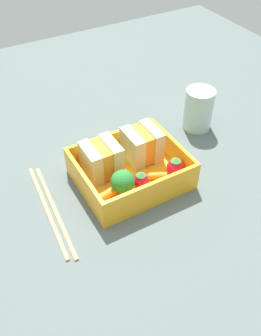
# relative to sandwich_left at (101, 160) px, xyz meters

# --- Properties ---
(ground_plane) EXTENTS (1.20, 1.20, 0.02)m
(ground_plane) POSITION_rel_sandwich_left_xyz_m (0.04, -0.03, -0.05)
(ground_plane) COLOR #515D5C
(bento_tray) EXTENTS (0.17, 0.14, 0.01)m
(bento_tray) POSITION_rel_sandwich_left_xyz_m (0.04, -0.03, -0.03)
(bento_tray) COLOR #F3A320
(bento_tray) RESTS_ON ground_plane
(bento_rim) EXTENTS (0.17, 0.14, 0.04)m
(bento_rim) POSITION_rel_sandwich_left_xyz_m (0.04, -0.03, -0.01)
(bento_rim) COLOR #F3A320
(bento_rim) RESTS_ON bento_tray
(sandwich_left) EXTENTS (0.06, 0.06, 0.06)m
(sandwich_left) POSITION_rel_sandwich_left_xyz_m (0.00, 0.00, 0.00)
(sandwich_left) COLOR #D4BF7B
(sandwich_left) RESTS_ON bento_tray
(sandwich_center_left) EXTENTS (0.06, 0.06, 0.06)m
(sandwich_center_left) POSITION_rel_sandwich_left_xyz_m (0.08, 0.00, 0.00)
(sandwich_center_left) COLOR #D2C687
(sandwich_center_left) RESTS_ON bento_tray
(carrot_stick_far_left) EXTENTS (0.04, 0.02, 0.01)m
(carrot_stick_far_left) POSITION_rel_sandwich_left_xyz_m (-0.02, -0.06, -0.02)
(carrot_stick_far_left) COLOR orange
(carrot_stick_far_left) RESTS_ON bento_tray
(broccoli_floret) EXTENTS (0.04, 0.04, 0.04)m
(broccoli_floret) POSITION_rel_sandwich_left_xyz_m (0.01, -0.06, -0.00)
(broccoli_floret) COLOR #96C05B
(broccoli_floret) RESTS_ON bento_tray
(strawberry_far_left) EXTENTS (0.03, 0.03, 0.03)m
(strawberry_far_left) POSITION_rel_sandwich_left_xyz_m (0.04, -0.06, -0.01)
(strawberry_far_left) COLOR red
(strawberry_far_left) RESTS_ON bento_tray
(carrot_stick_left) EXTENTS (0.04, 0.03, 0.01)m
(carrot_stick_left) POSITION_rel_sandwich_left_xyz_m (0.07, -0.06, -0.02)
(carrot_stick_left) COLOR orange
(carrot_stick_left) RESTS_ON bento_tray
(strawberry_left) EXTENTS (0.03, 0.03, 0.03)m
(strawberry_left) POSITION_rel_sandwich_left_xyz_m (0.10, -0.06, -0.01)
(strawberry_left) COLOR red
(strawberry_left) RESTS_ON bento_tray
(chopstick_pair) EXTENTS (0.03, 0.20, 0.01)m
(chopstick_pair) POSITION_rel_sandwich_left_xyz_m (-0.10, -0.02, -0.04)
(chopstick_pair) COLOR tan
(chopstick_pair) RESTS_ON ground_plane
(drinking_glass) EXTENTS (0.05, 0.05, 0.08)m
(drinking_glass) POSITION_rel_sandwich_left_xyz_m (0.23, 0.04, -0.00)
(drinking_glass) COLOR silver
(drinking_glass) RESTS_ON ground_plane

